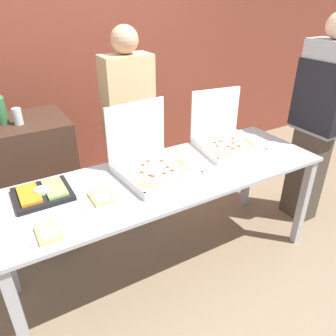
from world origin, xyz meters
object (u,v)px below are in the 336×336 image
at_px(paper_plate_front_right, 101,198).
at_px(person_server_vest, 319,114).
at_px(soda_bottle, 0,107).
at_px(person_guest_plaid, 130,129).
at_px(pizza_box_far_right, 151,162).
at_px(pizza_box_near_left, 224,138).
at_px(paper_plate_front_left, 49,233).
at_px(soda_can_silver, 17,116).
at_px(veggie_tray, 42,193).

bearing_deg(paper_plate_front_right, person_server_vest, 0.05).
bearing_deg(paper_plate_front_right, soda_bottle, 111.75).
distance_m(person_guest_plaid, person_server_vest, 1.61).
height_order(soda_bottle, person_server_vest, person_server_vest).
height_order(paper_plate_front_right, person_guest_plaid, person_guest_plaid).
bearing_deg(pizza_box_far_right, person_server_vest, -10.70).
xyz_separation_m(pizza_box_near_left, paper_plate_front_left, (-1.48, -0.41, -0.06)).
xyz_separation_m(soda_bottle, soda_can_silver, (0.10, -0.08, -0.06)).
bearing_deg(person_server_vest, pizza_box_near_left, 74.61).
distance_m(pizza_box_far_right, paper_plate_front_right, 0.45).
distance_m(pizza_box_far_right, person_guest_plaid, 0.64).
bearing_deg(soda_can_silver, soda_bottle, 141.39).
height_order(soda_bottle, soda_can_silver, soda_bottle).
distance_m(paper_plate_front_right, person_guest_plaid, 0.95).
relative_size(paper_plate_front_left, veggie_tray, 0.66).
bearing_deg(pizza_box_near_left, pizza_box_far_right, -165.82).
relative_size(pizza_box_near_left, person_guest_plaid, 0.29).
xyz_separation_m(pizza_box_far_right, person_server_vest, (1.54, -0.15, 0.12)).
bearing_deg(pizza_box_near_left, soda_bottle, 162.17).
relative_size(pizza_box_far_right, person_guest_plaid, 0.30).
bearing_deg(person_guest_plaid, paper_plate_front_right, 54.74).
height_order(paper_plate_front_left, person_guest_plaid, person_guest_plaid).
bearing_deg(soda_bottle, veggie_tray, -83.57).
bearing_deg(person_guest_plaid, soda_can_silver, -7.09).
height_order(paper_plate_front_left, veggie_tray, veggie_tray).
relative_size(pizza_box_near_left, soda_can_silver, 4.07).
xyz_separation_m(pizza_box_far_right, person_guest_plaid, (0.13, 0.63, -0.00)).
bearing_deg(pizza_box_far_right, paper_plate_front_right, -165.43).
distance_m(veggie_tray, soda_bottle, 0.83).
height_order(pizza_box_near_left, person_server_vest, person_server_vest).
relative_size(paper_plate_front_right, person_guest_plaid, 0.14).
bearing_deg(paper_plate_front_left, person_guest_plaid, 46.76).
xyz_separation_m(veggie_tray, person_guest_plaid, (0.85, 0.56, 0.06)).
relative_size(pizza_box_far_right, pizza_box_near_left, 1.02).
distance_m(pizza_box_far_right, person_server_vest, 1.55).
height_order(paper_plate_front_left, soda_bottle, soda_bottle).
distance_m(pizza_box_far_right, soda_bottle, 1.18).
xyz_separation_m(paper_plate_front_left, person_server_vest, (2.31, 0.18, 0.19)).
bearing_deg(pizza_box_near_left, person_guest_plaid, 144.63).
relative_size(pizza_box_far_right, person_server_vest, 0.28).
bearing_deg(paper_plate_front_left, pizza_box_far_right, 23.18).
relative_size(pizza_box_near_left, soda_bottle, 1.74).
bearing_deg(pizza_box_far_right, person_guest_plaid, 73.30).
height_order(pizza_box_far_right, person_server_vest, person_server_vest).
xyz_separation_m(pizza_box_near_left, soda_bottle, (-1.51, 0.73, 0.30)).
bearing_deg(veggie_tray, soda_can_silver, 88.82).
distance_m(pizza_box_near_left, person_guest_plaid, 0.80).
bearing_deg(person_server_vest, paper_plate_front_left, 94.48).
bearing_deg(pizza_box_near_left, person_server_vest, -7.51).
relative_size(soda_bottle, person_guest_plaid, 0.17).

